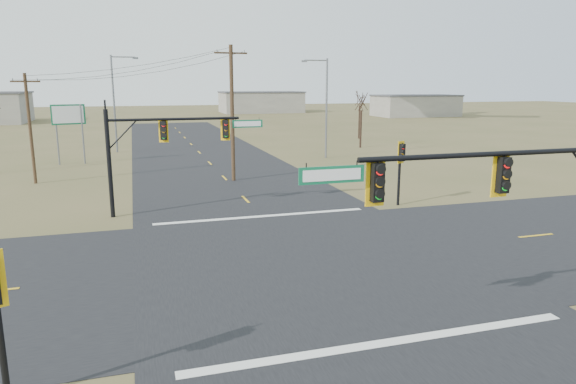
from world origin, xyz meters
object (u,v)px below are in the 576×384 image
(streetlight_c, at_px, (116,98))
(bare_tree_c, at_px, (362,101))
(mast_arm_near, at_px, (498,188))
(utility_pole_near, at_px, (232,112))
(utility_pole_far, at_px, (30,126))
(highway_sign, at_px, (69,122))
(mast_arm_far, at_px, (170,138))
(pedestal_signal_ne, at_px, (401,158))
(streetlight_a, at_px, (325,103))
(bare_tree_d, at_px, (360,98))

(streetlight_c, height_order, bare_tree_c, streetlight_c)
(mast_arm_near, distance_m, utility_pole_near, 26.46)
(utility_pole_far, xyz_separation_m, highway_sign, (1.65, 9.17, -0.33))
(mast_arm_far, distance_m, pedestal_signal_ne, 13.69)
(streetlight_a, height_order, bare_tree_d, streetlight_a)
(streetlight_c, bearing_deg, bare_tree_c, -28.52)
(utility_pole_far, height_order, streetlight_a, streetlight_a)
(mast_arm_far, height_order, bare_tree_c, bare_tree_c)
(utility_pole_near, bearing_deg, streetlight_c, 113.59)
(streetlight_a, bearing_deg, bare_tree_d, 70.02)
(pedestal_signal_ne, distance_m, utility_pole_far, 26.80)
(utility_pole_near, xyz_separation_m, bare_tree_d, (22.05, 25.46, 0.13))
(utility_pole_far, bearing_deg, bare_tree_d, 31.38)
(bare_tree_d, bearing_deg, streetlight_c, -170.27)
(mast_arm_near, bearing_deg, streetlight_c, 103.07)
(utility_pole_near, distance_m, streetlight_c, 22.01)
(pedestal_signal_ne, relative_size, bare_tree_c, 0.58)
(utility_pole_far, bearing_deg, bare_tree_c, 21.96)
(bare_tree_c, bearing_deg, utility_pole_near, -137.97)
(mast_arm_far, xyz_separation_m, utility_pole_far, (-9.21, 12.11, -0.10))
(utility_pole_near, bearing_deg, mast_arm_near, -83.78)
(utility_pole_far, distance_m, highway_sign, 9.33)
(utility_pole_far, relative_size, highway_sign, 1.47)
(utility_pole_near, distance_m, highway_sign, 17.85)
(utility_pole_near, xyz_separation_m, streetlight_c, (-8.81, 20.16, 0.53))
(utility_pole_near, height_order, bare_tree_d, utility_pole_near)
(streetlight_c, distance_m, bare_tree_c, 27.18)
(pedestal_signal_ne, bearing_deg, bare_tree_d, 46.72)
(mast_arm_near, height_order, pedestal_signal_ne, mast_arm_near)
(pedestal_signal_ne, bearing_deg, mast_arm_near, -131.81)
(streetlight_c, height_order, bare_tree_d, streetlight_c)
(mast_arm_near, relative_size, highway_sign, 1.88)
(mast_arm_near, bearing_deg, utility_pole_near, 95.18)
(mast_arm_near, bearing_deg, highway_sign, 111.04)
(streetlight_c, bearing_deg, mast_arm_far, -103.42)
(mast_arm_far, relative_size, highway_sign, 1.61)
(mast_arm_far, bearing_deg, bare_tree_c, 70.22)
(utility_pole_near, xyz_separation_m, utility_pole_far, (-14.46, 3.19, -0.99))
(utility_pole_far, bearing_deg, streetlight_a, 14.03)
(pedestal_signal_ne, bearing_deg, bare_tree_c, 47.61)
(pedestal_signal_ne, xyz_separation_m, bare_tree_d, (13.86, 36.54, 2.42))
(pedestal_signal_ne, height_order, utility_pole_near, utility_pole_near)
(streetlight_c, bearing_deg, pedestal_signal_ne, -81.83)
(utility_pole_near, relative_size, highway_sign, 1.85)
(utility_pole_near, relative_size, streetlight_a, 1.04)
(streetlight_c, relative_size, bare_tree_d, 1.54)
(mast_arm_far, bearing_deg, utility_pole_far, 150.25)
(bare_tree_d, bearing_deg, highway_sign, -159.41)
(utility_pole_near, distance_m, utility_pole_far, 14.84)
(mast_arm_near, xyz_separation_m, mast_arm_far, (-8.12, 17.36, -0.03))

